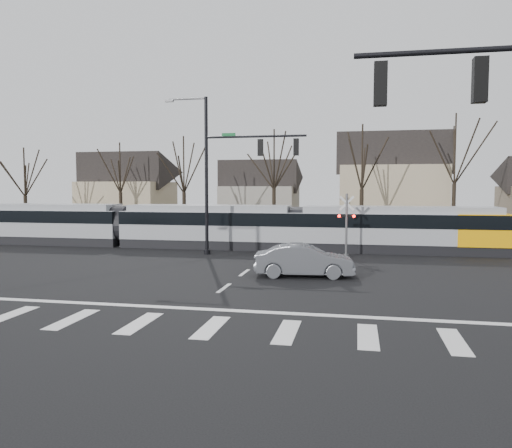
# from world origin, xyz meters

# --- Properties ---
(ground) EXTENTS (140.00, 140.00, 0.00)m
(ground) POSITION_xyz_m (0.00, 0.00, 0.00)
(ground) COLOR black
(grass_verge) EXTENTS (140.00, 28.00, 0.01)m
(grass_verge) POSITION_xyz_m (0.00, 32.00, 0.01)
(grass_verge) COLOR #38331E
(grass_verge) RESTS_ON ground
(crosswalk) EXTENTS (27.00, 2.60, 0.01)m
(crosswalk) POSITION_xyz_m (0.00, -4.00, 0.01)
(crosswalk) COLOR silver
(crosswalk) RESTS_ON ground
(stop_line) EXTENTS (28.00, 0.35, 0.01)m
(stop_line) POSITION_xyz_m (0.00, -1.80, 0.01)
(stop_line) COLOR silver
(stop_line) RESTS_ON ground
(lane_dashes) EXTENTS (0.18, 30.00, 0.01)m
(lane_dashes) POSITION_xyz_m (0.00, 16.00, 0.01)
(lane_dashes) COLOR silver
(lane_dashes) RESTS_ON ground
(rail_pair) EXTENTS (90.00, 1.52, 0.06)m
(rail_pair) POSITION_xyz_m (0.00, 15.80, 0.03)
(rail_pair) COLOR #59595E
(rail_pair) RESTS_ON ground
(tram) EXTENTS (40.91, 3.04, 3.10)m
(tram) POSITION_xyz_m (-5.06, 16.00, 1.69)
(tram) COLOR gray
(tram) RESTS_ON ground
(sedan) EXTENTS (2.65, 5.19, 1.60)m
(sedan) POSITION_xyz_m (3.13, 5.51, 0.80)
(sedan) COLOR #56585E
(sedan) RESTS_ON ground
(signal_pole_far) EXTENTS (9.28, 0.44, 10.20)m
(signal_pole_far) POSITION_xyz_m (-2.41, 12.50, 5.70)
(signal_pole_far) COLOR black
(signal_pole_far) RESTS_ON ground
(rail_crossing_signal) EXTENTS (1.08, 0.36, 4.00)m
(rail_crossing_signal) POSITION_xyz_m (5.00, 12.79, 1.89)
(rail_crossing_signal) COLOR #59595B
(rail_crossing_signal) RESTS_ON ground
(tree_row) EXTENTS (59.20, 7.20, 10.00)m
(tree_row) POSITION_xyz_m (2.00, 26.00, 5.00)
(tree_row) COLOR black
(tree_row) RESTS_ON ground
(house_a) EXTENTS (9.72, 8.64, 8.60)m
(house_a) POSITION_xyz_m (-20.00, 34.00, 4.46)
(house_a) COLOR tan
(house_a) RESTS_ON ground
(house_b) EXTENTS (8.64, 7.56, 7.65)m
(house_b) POSITION_xyz_m (-5.00, 36.00, 3.97)
(house_b) COLOR gray
(house_b) RESTS_ON ground
(house_c) EXTENTS (10.80, 8.64, 10.10)m
(house_c) POSITION_xyz_m (9.00, 33.00, 5.23)
(house_c) COLOR tan
(house_c) RESTS_ON ground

